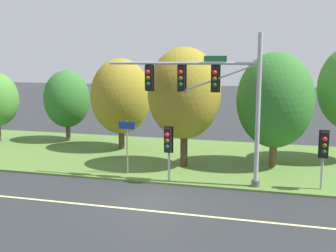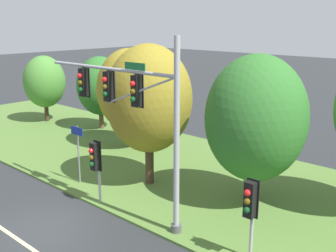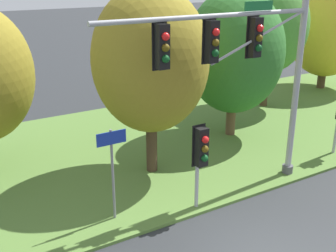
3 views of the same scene
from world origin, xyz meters
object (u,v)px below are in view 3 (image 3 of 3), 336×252
Objects in this scene: traffic_signal_mast at (248,57)px; tree_right_far at (270,25)px; tree_mid_verge at (150,60)px; tree_tall_centre at (234,52)px; route_sign_post at (112,162)px; pedestrian_signal_near_kerb at (201,151)px; tree_furthest_back at (328,26)px.

tree_right_far is at bearing 42.40° from traffic_signal_mast.
tree_mid_verge is 1.04× the size of tree_tall_centre.
tree_tall_centre reaches higher than route_sign_post.
pedestrian_signal_near_kerb is 0.43× the size of tree_tall_centre.
route_sign_post reaches higher than pedestrian_signal_near_kerb.
route_sign_post is at bearing 160.33° from pedestrian_signal_near_kerb.
tree_tall_centre is at bearing 54.76° from traffic_signal_mast.
route_sign_post is 0.42× the size of tree_mid_verge.
traffic_signal_mast is 1.13× the size of tree_mid_verge.
traffic_signal_mast is 10.06m from tree_right_far.
traffic_signal_mast is 2.66× the size of route_sign_post.
traffic_signal_mast is at bearing -137.60° from tree_right_far.
tree_right_far reaches higher than tree_tall_centre.
tree_furthest_back reaches higher than tree_right_far.
pedestrian_signal_near_kerb is at bearing -142.73° from tree_right_far.
tree_furthest_back is at bearing 22.02° from route_sign_post.
tree_right_far is (7.43, 6.78, -0.18)m from traffic_signal_mast.
tree_furthest_back is (13.27, 7.71, -0.68)m from traffic_signal_mast.
route_sign_post is (-2.52, 0.90, -0.11)m from pedestrian_signal_near_kerb.
traffic_signal_mast is 1.18× the size of tree_tall_centre.
route_sign_post is at bearing 173.46° from traffic_signal_mast.
traffic_signal_mast is 1.09× the size of tree_furthest_back.
traffic_signal_mast reaches higher than tree_furthest_back.
tree_furthest_back is (15.20, 4.87, -0.29)m from tree_mid_verge.
tree_furthest_back is (17.78, 7.19, 2.03)m from route_sign_post.
tree_furthest_back reaches higher than pedestrian_signal_near_kerb.
tree_right_far reaches higher than route_sign_post.
tree_mid_verge is (2.58, 2.32, 2.32)m from route_sign_post.
traffic_signal_mast reaches higher than tree_mid_verge.
tree_furthest_back is at bearing 27.94° from pedestrian_signal_near_kerb.
tree_furthest_back reaches higher than tree_tall_centre.
route_sign_post is 0.41× the size of tree_right_far.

